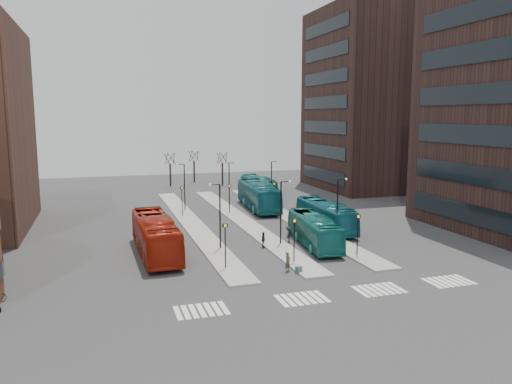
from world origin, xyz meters
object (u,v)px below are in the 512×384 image
object	(u,v)px
suitcase	(299,270)
commuter_b	(263,240)
teal_bus_c	(325,215)
teal_bus_d	(258,186)
commuter_c	(288,235)
teal_bus_b	(258,195)
commuter_a	(176,245)
red_bus	(155,235)
traveller	(288,262)
teal_bus_a	(314,230)

from	to	relation	value
suitcase	commuter_b	size ratio (longest dim) A/B	0.38
teal_bus_c	teal_bus_d	distance (m)	25.27
suitcase	teal_bus_c	bearing A→B (deg)	37.00
teal_bus_c	teal_bus_d	bearing A→B (deg)	90.63
teal_bus_d	commuter_c	xyz separation A→B (m)	(-6.31, -29.41, -0.66)
teal_bus_b	commuter_a	size ratio (longest dim) A/B	6.97
teal_bus_c	commuter_c	size ratio (longest dim) A/B	6.87
teal_bus_b	commuter_b	world-z (taller)	teal_bus_b
commuter_a	commuter_b	distance (m)	8.30
red_bus	commuter_a	size ratio (longest dim) A/B	6.75
commuter_a	commuter_b	bearing A→B (deg)	179.45
suitcase	commuter_c	bearing A→B (deg)	53.56
red_bus	commuter_b	xyz separation A→B (m)	(10.00, -0.64, -1.01)
commuter_a	commuter_c	bearing A→B (deg)	-175.28
suitcase	red_bus	xyz separation A→B (m)	(-10.23, 8.91, 1.48)
teal_bus_c	traveller	distance (m)	15.78
commuter_a	commuter_c	world-z (taller)	commuter_a
red_bus	teal_bus_b	size ratio (longest dim) A/B	0.97
commuter_c	suitcase	bearing A→B (deg)	15.32
teal_bus_d	traveller	world-z (taller)	teal_bus_d
teal_bus_d	suitcase	bearing A→B (deg)	-105.26
red_bus	teal_bus_b	world-z (taller)	teal_bus_b
suitcase	teal_bus_d	size ratio (longest dim) A/B	0.05
red_bus	teal_bus_d	size ratio (longest dim) A/B	1.20
red_bus	commuter_a	world-z (taller)	red_bus
teal_bus_c	teal_bus_d	size ratio (longest dim) A/B	1.06
teal_bus_c	commuter_c	xyz separation A→B (m)	(-5.94, -4.14, -0.75)
commuter_a	teal_bus_d	bearing A→B (deg)	-120.51
suitcase	traveller	world-z (taller)	traveller
teal_bus_a	traveller	size ratio (longest dim) A/B	6.59
red_bus	teal_bus_d	xyz separation A→B (m)	(19.23, 29.81, -0.29)
red_bus	commuter_a	xyz separation A→B (m)	(1.69, -0.65, -0.83)
teal_bus_b	teal_bus_a	bearing A→B (deg)	-87.73
teal_bus_d	teal_bus_b	bearing A→B (deg)	-109.94
red_bus	commuter_c	size ratio (longest dim) A/B	7.73
teal_bus_c	traveller	xyz separation A→B (m)	(-9.30, -12.73, -0.76)
teal_bus_c	commuter_a	size ratio (longest dim) A/B	6.00
teal_bus_b	traveller	distance (m)	27.30
red_bus	traveller	bearing A→B (deg)	-42.07
teal_bus_b	commuter_a	distance (m)	23.60
suitcase	commuter_c	world-z (taller)	commuter_c
suitcase	commuter_a	world-z (taller)	commuter_a
commuter_b	teal_bus_d	bearing A→B (deg)	7.81
suitcase	teal_bus_a	xyz separation A→B (m)	(4.68, 7.60, 1.20)
teal_bus_b	teal_bus_c	size ratio (longest dim) A/B	1.16
red_bus	traveller	xyz separation A→B (m)	(9.56, -8.19, -0.96)
red_bus	commuter_c	distance (m)	12.96
teal_bus_b	traveller	size ratio (longest dim) A/B	8.10
commuter_a	commuter_b	xyz separation A→B (m)	(8.30, 0.01, -0.18)
red_bus	traveller	size ratio (longest dim) A/B	7.85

